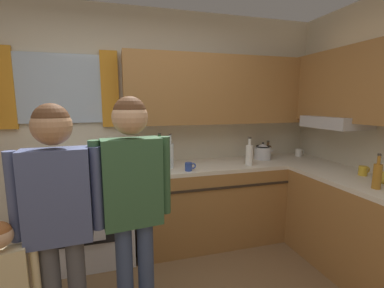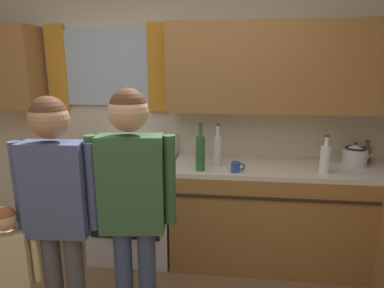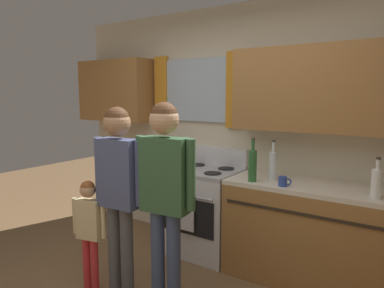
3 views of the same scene
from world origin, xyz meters
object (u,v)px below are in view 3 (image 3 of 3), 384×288
object	(u,v)px
stove_oven	(204,209)
small_child	(89,223)
bottle_tall_clear	(273,165)
adult_holding_child	(119,180)
bottle_milk_white	(377,183)
mug_cobalt_blue	(283,181)
bottle_wine_green	(253,165)
adult_in_plaid	(165,183)

from	to	relation	value
stove_oven	small_child	size ratio (longest dim) A/B	1.13
bottle_tall_clear	adult_holding_child	bearing A→B (deg)	-129.17
bottle_milk_white	mug_cobalt_blue	world-z (taller)	bottle_milk_white
stove_oven	small_child	world-z (taller)	stove_oven
stove_oven	bottle_wine_green	bearing A→B (deg)	-18.00
adult_in_plaid	small_child	world-z (taller)	adult_in_plaid
stove_oven	mug_cobalt_blue	bearing A→B (deg)	-13.33
stove_oven	adult_in_plaid	world-z (taller)	adult_in_plaid
stove_oven	bottle_wine_green	world-z (taller)	bottle_wine_green
stove_oven	bottle_wine_green	xyz separation A→B (m)	(0.63, -0.21, 0.58)
bottle_tall_clear	small_child	size ratio (longest dim) A/B	0.38
stove_oven	mug_cobalt_blue	distance (m)	1.06
adult_holding_child	adult_in_plaid	world-z (taller)	adult_in_plaid
adult_holding_child	adult_in_plaid	size ratio (longest dim) A/B	0.97
bottle_tall_clear	adult_in_plaid	size ratio (longest dim) A/B	0.23
bottle_tall_clear	bottle_milk_white	xyz separation A→B (m)	(0.86, -0.11, -0.02)
bottle_milk_white	small_child	world-z (taller)	bottle_milk_white
stove_oven	bottle_milk_white	world-z (taller)	bottle_milk_white
mug_cobalt_blue	adult_holding_child	xyz separation A→B (m)	(-1.03, -0.91, 0.05)
stove_oven	adult_in_plaid	xyz separation A→B (m)	(0.32, -1.07, 0.55)
bottle_wine_green	adult_in_plaid	distance (m)	0.92
small_child	bottle_milk_white	bearing A→B (deg)	27.71
adult_holding_child	adult_in_plaid	distance (m)	0.43
bottle_milk_white	adult_in_plaid	size ratio (longest dim) A/B	0.19
stove_oven	bottle_tall_clear	xyz separation A→B (m)	(0.77, -0.06, 0.57)
stove_oven	adult_holding_child	bearing A→B (deg)	-95.29
mug_cobalt_blue	adult_in_plaid	size ratio (longest dim) A/B	0.07
adult_holding_child	bottle_wine_green	bearing A→B (deg)	51.30
small_child	adult_holding_child	bearing A→B (deg)	18.33
bottle_tall_clear	small_child	world-z (taller)	bottle_tall_clear
bottle_wine_green	bottle_tall_clear	world-z (taller)	bottle_wine_green
bottle_wine_green	mug_cobalt_blue	xyz separation A→B (m)	(0.29, -0.01, -0.11)
small_child	bottle_tall_clear	bearing A→B (deg)	45.44
small_child	bottle_wine_green	bearing A→B (deg)	45.07
bottle_milk_white	mug_cobalt_blue	bearing A→B (deg)	-175.67
bottle_wine_green	adult_holding_child	world-z (taller)	adult_holding_child
mug_cobalt_blue	stove_oven	bearing A→B (deg)	166.67
bottle_milk_white	adult_in_plaid	distance (m)	1.59
bottle_tall_clear	small_child	xyz separation A→B (m)	(-1.14, -1.16, -0.43)
mug_cobalt_blue	small_child	xyz separation A→B (m)	(-1.30, -1.00, -0.33)
bottle_wine_green	bottle_tall_clear	size ratio (longest dim) A/B	1.07
bottle_wine_green	small_child	distance (m)	1.49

